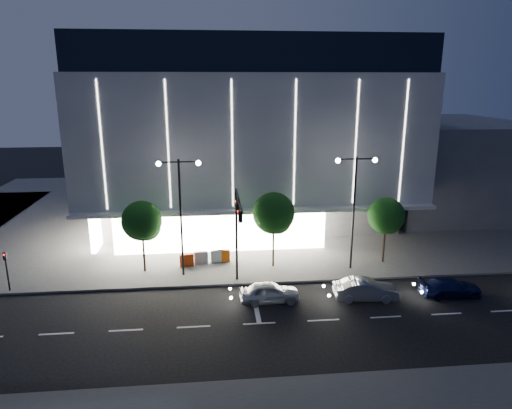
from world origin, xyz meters
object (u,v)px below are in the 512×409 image
object	(u,v)px
car_second	(366,290)
barrier_c	(223,256)
car_third	(450,287)
traffic_mast	(237,222)
tree_mid	(274,215)
tree_right	(386,218)
street_lamp_east	(355,196)
car_lead	(270,292)
ped_signal_far	(6,267)
barrier_b	(201,257)
tree_left	(142,223)
street_lamp_west	(180,201)
barrier_d	(218,256)
barrier_a	(187,260)

from	to	relation	value
car_second	barrier_c	xyz separation A→B (m)	(-9.42, 7.32, -0.06)
car_third	traffic_mast	bearing A→B (deg)	81.36
tree_mid	tree_right	bearing A→B (deg)	-0.00
street_lamp_east	car_second	size ratio (longest dim) A/B	2.08
tree_right	car_third	bearing A→B (deg)	-67.54
car_lead	car_third	world-z (taller)	car_lead
ped_signal_far	barrier_b	bearing A→B (deg)	15.21
tree_left	barrier_c	distance (m)	7.06
street_lamp_west	barrier_d	bearing A→B (deg)	40.71
car_lead	barrier_b	distance (m)	8.29
car_lead	barrier_a	xyz separation A→B (m)	(-5.81, 6.33, -0.04)
street_lamp_west	car_second	size ratio (longest dim) A/B	2.08
car_lead	barrier_a	world-z (taller)	car_lead
tree_mid	barrier_b	world-z (taller)	tree_mid
traffic_mast	barrier_a	size ratio (longest dim) A/B	6.43
car_third	barrier_b	distance (m)	18.64
traffic_mast	street_lamp_east	world-z (taller)	street_lamp_east
tree_left	ped_signal_far	bearing A→B (deg)	-164.39
barrier_d	ped_signal_far	bearing A→B (deg)	-171.52
traffic_mast	car_lead	distance (m)	5.20
car_lead	car_third	distance (m)	12.53
barrier_d	tree_left	bearing A→B (deg)	-173.44
barrier_d	tree_right	bearing A→B (deg)	-11.26
tree_left	car_second	xyz separation A→B (m)	(15.48, -6.04, -3.32)
barrier_b	barrier_d	distance (m)	1.34
traffic_mast	barrier_b	xyz separation A→B (m)	(-2.70, 4.78, -4.38)
tree_mid	car_third	distance (m)	13.51
tree_left	barrier_a	distance (m)	4.67
traffic_mast	car_second	bearing A→B (deg)	-15.51
traffic_mast	street_lamp_west	world-z (taller)	street_lamp_west
barrier_a	barrier_d	distance (m)	2.53
street_lamp_west	barrier_d	xyz separation A→B (m)	(2.63, 2.26, -5.31)
barrier_b	barrier_c	bearing A→B (deg)	-0.60
car_second	street_lamp_east	bearing A→B (deg)	-1.19
car_second	barrier_b	distance (m)	13.29
street_lamp_east	barrier_a	size ratio (longest dim) A/B	8.18
traffic_mast	tree_mid	world-z (taller)	traffic_mast
traffic_mast	tree_left	bearing A→B (deg)	152.16
car_lead	barrier_c	world-z (taller)	car_lead
ped_signal_far	barrier_b	xyz separation A→B (m)	(13.30, 3.62, -1.24)
car_third	ped_signal_far	bearing A→B (deg)	84.01
street_lamp_west	barrier_b	xyz separation A→B (m)	(1.30, 2.11, -5.31)
barrier_b	street_lamp_east	bearing A→B (deg)	-16.68
car_third	barrier_a	distance (m)	19.50
car_lead	street_lamp_west	bearing A→B (deg)	50.00
tree_right	barrier_a	xyz separation A→B (m)	(-15.84, 0.59, -3.23)
car_second	barrier_d	distance (m)	12.27
car_second	car_third	size ratio (longest dim) A/B	1.02
tree_left	barrier_a	size ratio (longest dim) A/B	5.20
ped_signal_far	car_third	distance (m)	30.75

